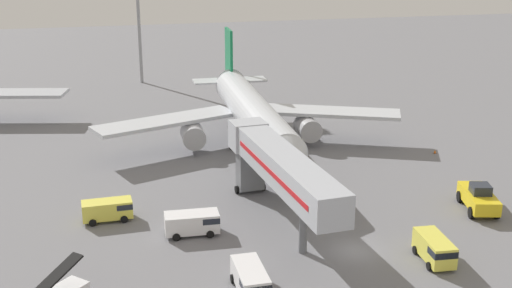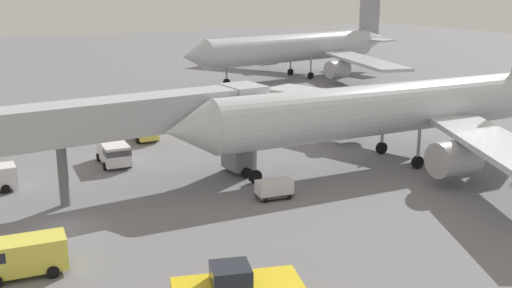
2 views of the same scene
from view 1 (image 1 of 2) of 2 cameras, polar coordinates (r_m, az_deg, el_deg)
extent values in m
plane|color=slate|center=(55.92, 8.64, -9.23)|extent=(300.00, 300.00, 0.00)
cylinder|color=silver|center=(77.93, -0.21, 2.65)|extent=(5.26, 31.48, 4.33)
cone|color=silver|center=(61.62, 3.14, -1.52)|extent=(4.35, 3.84, 4.24)
cone|color=silver|center=(95.61, -2.50, 5.68)|extent=(4.28, 5.90, 4.11)
cube|color=#147A47|center=(93.45, -2.39, 7.90)|extent=(0.50, 4.55, 6.92)
cube|color=silver|center=(94.23, -0.75, 5.65)|extent=(5.29, 3.46, 0.24)
cube|color=silver|center=(93.38, -3.89, 5.50)|extent=(5.29, 3.46, 0.24)
cube|color=silver|center=(83.11, 6.34, 2.81)|extent=(18.12, 11.32, 0.44)
cube|color=silver|center=(79.24, -7.82, 2.01)|extent=(18.27, 10.43, 0.44)
cylinder|color=#A8A8AD|center=(81.67, 4.52, 1.37)|extent=(2.89, 3.70, 2.78)
cylinder|color=#A8A8AD|center=(78.92, -5.52, 0.76)|extent=(2.89, 3.70, 2.78)
cylinder|color=gray|center=(67.40, 1.93, -2.31)|extent=(0.28, 0.28, 3.02)
cylinder|color=black|center=(67.94, 1.92, -3.51)|extent=(0.38, 1.11, 1.10)
cylinder|color=gray|center=(80.99, 1.24, 1.17)|extent=(0.28, 0.28, 3.02)
cylinder|color=black|center=(81.43, 1.24, 0.15)|extent=(0.38, 1.11, 1.10)
cylinder|color=gray|center=(80.04, -2.23, 0.96)|extent=(0.28, 0.28, 3.02)
cylinder|color=black|center=(80.49, -2.21, -0.07)|extent=(0.38, 1.11, 1.10)
cube|color=#B2B7C1|center=(56.35, 2.65, -2.25)|extent=(4.64, 20.45, 2.70)
cube|color=red|center=(55.85, 1.19, -2.42)|extent=(1.43, 16.98, 0.44)
cube|color=#B2B7C1|center=(65.96, -0.69, 0.78)|extent=(3.67, 3.07, 2.84)
cube|color=#232833|center=(67.08, -1.03, 1.29)|extent=(3.31, 0.51, 0.90)
cube|color=slate|center=(66.51, -0.52, -2.20)|extent=(2.69, 2.00, 4.17)
cylinder|color=black|center=(66.85, -1.68, -4.01)|extent=(0.36, 0.82, 0.80)
cylinder|color=black|center=(67.67, 0.64, -3.73)|extent=(0.36, 0.82, 0.80)
cylinder|color=slate|center=(54.27, 4.14, -7.25)|extent=(0.70, 0.70, 4.57)
cube|color=yellow|center=(66.16, 18.84, -4.51)|extent=(3.92, 6.44, 1.28)
cube|color=#232833|center=(65.51, 19.01, -3.73)|extent=(2.13, 2.18, 0.90)
cylinder|color=black|center=(65.06, 20.27, -5.66)|extent=(0.67, 1.17, 1.10)
cylinder|color=black|center=(64.34, 18.29, -5.71)|extent=(0.67, 1.17, 1.10)
cylinder|color=black|center=(68.47, 19.24, -4.37)|extent=(0.67, 1.17, 1.10)
cylinder|color=black|center=(67.78, 17.36, -4.41)|extent=(0.67, 1.17, 1.10)
cube|color=black|center=(49.10, -17.63, -11.47)|extent=(4.91, 4.89, 2.05)
cube|color=#E5DB4C|center=(55.16, 15.28, -8.72)|extent=(2.25, 4.68, 1.77)
cube|color=#1E232D|center=(53.75, 15.99, -9.06)|extent=(2.04, 1.60, 0.57)
cylinder|color=black|center=(54.78, 16.70, -10.03)|extent=(0.39, 0.70, 0.68)
cylinder|color=black|center=(54.04, 14.93, -10.27)|extent=(0.39, 0.70, 0.68)
cylinder|color=black|center=(57.03, 15.48, -8.77)|extent=(0.39, 0.70, 0.68)
cylinder|color=black|center=(56.32, 13.77, -8.97)|extent=(0.39, 0.70, 0.68)
cube|color=white|center=(58.04, -5.62, -6.82)|extent=(4.84, 2.32, 1.68)
cube|color=#1E232D|center=(58.04, -4.03, -6.37)|extent=(1.62, 2.19, 0.54)
cylinder|color=black|center=(59.41, -4.27, -7.01)|extent=(0.70, 0.41, 0.68)
cylinder|color=black|center=(57.60, -4.02, -7.84)|extent=(0.70, 0.41, 0.68)
cylinder|color=black|center=(59.19, -7.12, -7.21)|extent=(0.70, 0.41, 0.68)
cylinder|color=black|center=(57.37, -6.97, -8.04)|extent=(0.70, 0.41, 0.68)
cube|color=white|center=(49.15, -0.50, -11.59)|extent=(2.03, 4.80, 1.61)
cube|color=#1E232D|center=(47.60, -0.04, -12.16)|extent=(2.06, 1.54, 0.51)
cylinder|color=black|center=(50.98, 0.20, -11.41)|extent=(0.37, 0.68, 0.68)
cylinder|color=black|center=(50.61, -1.99, -11.66)|extent=(0.37, 0.68, 0.68)
cube|color=#E5DB4C|center=(61.99, -12.85, -5.57)|extent=(4.59, 2.07, 1.63)
cube|color=#1E232D|center=(61.92, -11.45, -5.14)|extent=(1.52, 1.98, 0.52)
cylinder|color=black|center=(63.19, -11.58, -5.78)|extent=(0.69, 0.37, 0.68)
cylinder|color=black|center=(61.52, -11.44, -6.44)|extent=(0.69, 0.37, 0.68)
cylinder|color=black|center=(63.10, -14.13, -6.00)|extent=(0.69, 0.37, 0.68)
cylinder|color=black|center=(61.42, -14.06, -6.67)|extent=(0.69, 0.37, 0.68)
cube|color=#38383D|center=(68.76, 5.05, -3.54)|extent=(1.56, 2.74, 0.22)
cube|color=silver|center=(68.55, 5.06, -3.06)|extent=(1.56, 2.74, 1.00)
cylinder|color=black|center=(68.11, 5.71, -3.87)|extent=(0.16, 0.37, 0.36)
cylinder|color=black|center=(67.85, 4.72, -3.93)|extent=(0.16, 0.37, 0.36)
cylinder|color=black|center=(69.77, 5.36, -3.32)|extent=(0.16, 0.37, 0.36)
cylinder|color=black|center=(69.51, 4.39, -3.38)|extent=(0.16, 0.37, 0.36)
cube|color=black|center=(81.95, 15.33, -0.78)|extent=(0.32, 0.32, 0.03)
cone|color=orange|center=(81.87, 15.34, -0.62)|extent=(0.27, 0.27, 0.47)
cylinder|color=#93969B|center=(117.10, -10.29, 12.24)|extent=(0.56, 0.56, 28.95)
camera|label=2|loc=(70.78, 40.89, 5.45)|focal=42.28mm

